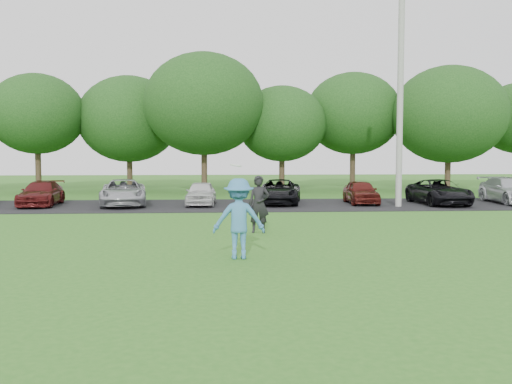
# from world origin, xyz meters

# --- Properties ---
(ground) EXTENTS (100.00, 100.00, 0.00)m
(ground) POSITION_xyz_m (0.00, 0.00, 0.00)
(ground) COLOR #2D691E
(ground) RESTS_ON ground
(parking_lot) EXTENTS (32.00, 6.50, 0.03)m
(parking_lot) POSITION_xyz_m (0.00, 13.00, 0.01)
(parking_lot) COLOR black
(parking_lot) RESTS_ON ground
(utility_pole) EXTENTS (0.28, 0.28, 9.38)m
(utility_pole) POSITION_xyz_m (7.12, 11.71, 4.69)
(utility_pole) COLOR #9E9F9A
(utility_pole) RESTS_ON ground
(frisbee_player) EXTENTS (1.24, 0.72, 2.26)m
(frisbee_player) POSITION_xyz_m (-0.68, -0.50, 0.95)
(frisbee_player) COLOR teal
(frisbee_player) RESTS_ON ground
(camera_bystander) EXTENTS (0.72, 0.54, 1.79)m
(camera_bystander) POSITION_xyz_m (0.11, 3.79, 0.90)
(camera_bystander) COLOR black
(camera_bystander) RESTS_ON ground
(parked_cars) EXTENTS (28.28, 5.22, 1.26)m
(parked_cars) POSITION_xyz_m (0.24, 13.03, 0.62)
(parked_cars) COLOR #A3A5AA
(parked_cars) RESTS_ON parking_lot
(tree_row) EXTENTS (42.39, 9.85, 8.64)m
(tree_row) POSITION_xyz_m (1.51, 22.76, 4.91)
(tree_row) COLOR #38281C
(tree_row) RESTS_ON ground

